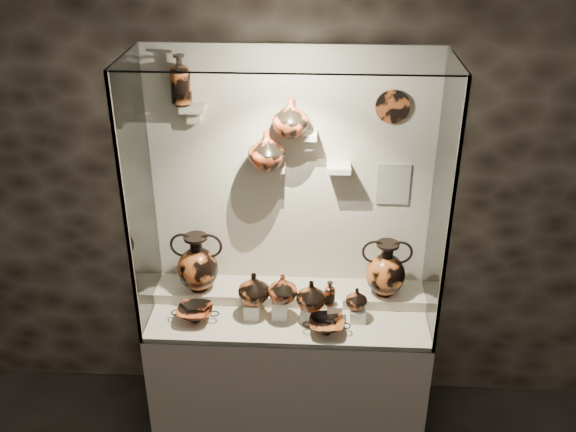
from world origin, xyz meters
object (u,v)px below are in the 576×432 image
object	(u,v)px
jug_b	(283,288)
kylix_left	(195,313)
jug_e	(356,298)
kylix_right	(327,325)
amphora_right	(386,268)
jug_a	(254,288)
jug_c	(311,295)
ovoid_vase_b	(291,117)
lekythos_tall	(180,78)
lekythos_small	(330,292)
amphora_left	(197,262)
ovoid_vase_a	(267,150)

from	to	relation	value
jug_b	kylix_left	xyz separation A→B (m)	(-0.52, -0.04, -0.17)
jug_e	kylix_right	world-z (taller)	jug_e
amphora_right	jug_a	xyz separation A→B (m)	(-0.79, -0.18, -0.05)
jug_a	jug_c	world-z (taller)	jug_a
kylix_left	ovoid_vase_b	distance (m)	1.30
jug_a	kylix_left	size ratio (longest dim) A/B	0.73
lekythos_tall	jug_a	bearing A→B (deg)	-44.14
jug_c	kylix_left	bearing A→B (deg)	-179.06
lekythos_small	lekythos_tall	world-z (taller)	lekythos_tall
amphora_right	jug_e	xyz separation A→B (m)	(-0.18, -0.18, -0.10)
amphora_left	jug_e	bearing A→B (deg)	9.32
lekythos_small	ovoid_vase_b	bearing A→B (deg)	157.30
jug_b	lekythos_tall	size ratio (longest dim) A/B	0.58
ovoid_vase_b	ovoid_vase_a	bearing A→B (deg)	-164.32
jug_a	kylix_right	xyz separation A→B (m)	(0.44, -0.14, -0.15)
jug_e	lekythos_tall	bearing A→B (deg)	148.52
kylix_left	kylix_right	bearing A→B (deg)	5.72
lekythos_small	ovoid_vase_a	size ratio (longest dim) A/B	0.80
kylix_right	amphora_right	bearing A→B (deg)	26.64
jug_c	jug_b	bearing A→B (deg)	175.21
kylix_right	lekythos_tall	bearing A→B (deg)	139.06
jug_c	lekythos_small	bearing A→B (deg)	-2.07
amphora_right	kylix_right	size ratio (longest dim) A/B	1.37
amphora_left	jug_c	xyz separation A→B (m)	(0.71, -0.20, -0.08)
amphora_right	ovoid_vase_b	distance (m)	1.11
amphora_left	lekythos_small	bearing A→B (deg)	5.41
amphora_left	ovoid_vase_b	xyz separation A→B (m)	(0.57, 0.05, 0.93)
jug_a	jug_c	size ratio (longest dim) A/B	1.07
kylix_right	ovoid_vase_a	xyz separation A→B (m)	(-0.37, 0.36, 0.95)
jug_e	lekythos_small	bearing A→B (deg)	173.52
lekythos_tall	ovoid_vase_a	world-z (taller)	lekythos_tall
jug_c	jug_e	size ratio (longest dim) A/B	1.37
jug_a	lekythos_tall	bearing A→B (deg)	132.13
amphora_right	kylix_right	bearing A→B (deg)	-141.58
ovoid_vase_b	lekythos_tall	bearing A→B (deg)	-169.70
lekythos_small	ovoid_vase_b	distance (m)	1.05
jug_c	kylix_left	xyz separation A→B (m)	(-0.69, -0.04, -0.13)
ovoid_vase_a	jug_e	bearing A→B (deg)	-33.10
jug_b	kylix_left	world-z (taller)	jug_b
amphora_right	jug_c	size ratio (longest dim) A/B	1.95
kylix_left	jug_b	bearing A→B (deg)	16.05
jug_c	kylix_right	size ratio (longest dim) A/B	0.70
lekythos_small	kylix_right	distance (m)	0.19
lekythos_small	jug_b	bearing A→B (deg)	-158.54
amphora_left	jug_a	world-z (taller)	amphora_left
jug_e	kylix_right	bearing A→B (deg)	-158.12
jug_b	kylix_right	xyz separation A→B (m)	(0.26, -0.12, -0.17)
amphora_left	jug_b	size ratio (longest dim) A/B	2.11
ovoid_vase_b	amphora_left	bearing A→B (deg)	-160.94
lekythos_small	ovoid_vase_a	distance (m)	0.91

